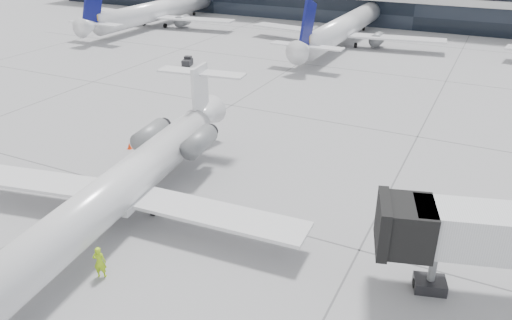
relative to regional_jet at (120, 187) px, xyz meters
The scene contains 7 objects.
ground 6.96m from the regional_jet, 34.50° to the left, with size 220.00×220.00×0.00m, color gray.
bg_jet_left 70.86m from the regional_jet, 124.06° to the left, with size 32.00×40.00×9.60m, color white, non-canonical shape.
bg_jet_center 58.79m from the regional_jet, 92.59° to the left, with size 32.00×40.00×9.60m, color white, non-canonical shape.
regional_jet is the anchor object (origin of this frame).
ramp_worker 6.20m from the regional_jet, 62.37° to the right, with size 0.74×0.48×2.02m, color #A5DB17.
traffic_cone 12.13m from the regional_jet, 127.44° to the left, with size 0.40×0.40×0.59m.
far_tug 40.01m from the regional_jet, 117.14° to the left, with size 1.68×2.21×1.25m.
Camera 1 is at (15.49, -25.58, 18.43)m, focal length 35.00 mm.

